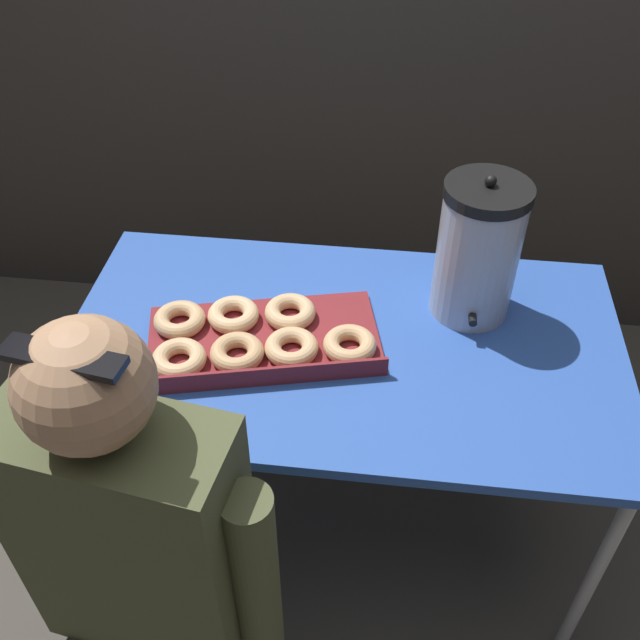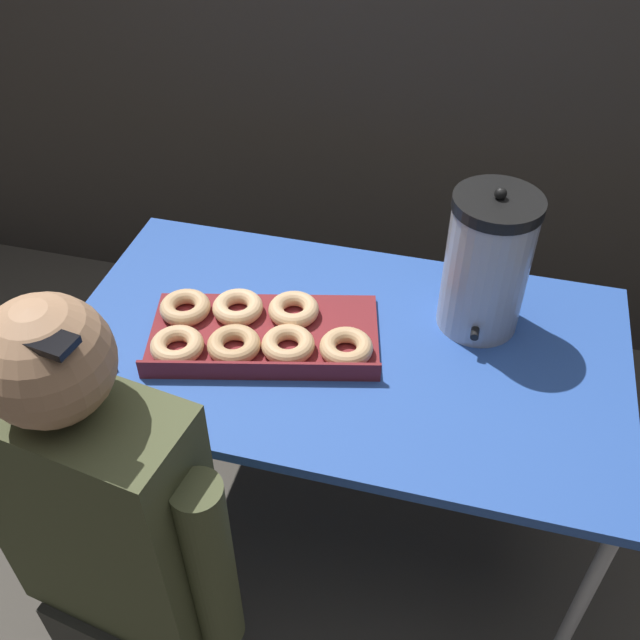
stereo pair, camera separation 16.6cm
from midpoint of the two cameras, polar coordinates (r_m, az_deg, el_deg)
name	(u,v)px [view 2 (the right image)]	position (r m, az deg, el deg)	size (l,w,h in m)	color
ground_plane	(338,514)	(2.25, 3.61, -15.34)	(12.00, 12.00, 0.00)	#4C473F
folding_table	(342,357)	(1.72, 4.55, -3.08)	(1.33, 0.76, 0.72)	#2D56B2
donut_box	(256,332)	(1.68, -2.32, -1.09)	(0.59, 0.40, 0.05)	maroon
coffee_urn	(487,264)	(1.70, 15.97, 4.24)	(0.20, 0.23, 0.38)	#B7B7BC
cell_phone	(79,378)	(1.66, -16.08, -4.64)	(0.15, 0.17, 0.01)	black
person_seated	(117,554)	(1.52, -12.86, -17.99)	(0.54, 0.27, 1.24)	#33332D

